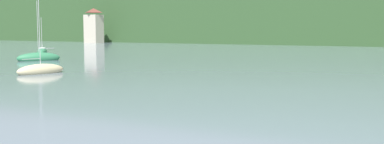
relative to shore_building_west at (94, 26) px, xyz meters
The scene contains 5 objects.
wooded_hillside 57.36m from the shore_building_west, 44.70° to the left, with size 352.00×59.51×44.72m.
shore_building_west is the anchor object (origin of this frame).
sailboat_mid_0 79.12m from the shore_building_west, 53.68° to the right, with size 2.29×4.38×6.55m.
sailboat_far_1 48.90m from the shore_building_west, 59.40° to the right, with size 4.58×4.75×5.63m.
sailboat_far_4 63.69m from the shore_building_west, 56.20° to the right, with size 3.78×4.85×7.22m.
Camera 1 is at (11.75, 31.08, 3.70)m, focal length 42.12 mm.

